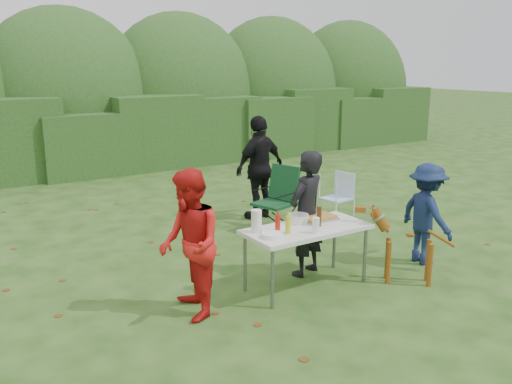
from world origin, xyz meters
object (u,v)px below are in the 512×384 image
lawn_chair (337,196)px  child (426,214)px  folding_table (307,231)px  paper_towel_roll (256,221)px  person_cook (306,214)px  mustard_bottle (288,225)px  camping_chair (275,200)px  person_black_puffy (260,168)px  dog (409,246)px  ketchup_bottle (278,224)px  person_red_jacket (190,245)px  beer_bottle (319,216)px

lawn_chair → child: bearing=72.0°
folding_table → paper_towel_roll: size_ratio=5.77×
child → lawn_chair: 2.22m
person_cook → mustard_bottle: person_cook is taller
child → camping_chair: 2.37m
person_black_puffy → child: bearing=91.3°
person_black_puffy → camping_chair: bearing=61.8°
dog → camping_chair: bearing=-42.7°
dog → camping_chair: camping_chair is taller
ketchup_bottle → person_cook: bearing=26.9°
dog → child: bearing=-110.9°
folding_table → person_cook: size_ratio=0.95×
child → person_red_jacket: bearing=93.5°
dog → paper_towel_roll: size_ratio=3.71×
folding_table → person_cook: 0.42m
folding_table → ketchup_bottle: bearing=-177.4°
person_red_jacket → paper_towel_roll: size_ratio=6.07×
person_red_jacket → mustard_bottle: size_ratio=7.89×
dog → beer_bottle: bearing=13.6°
ketchup_bottle → person_red_jacket: bearing=175.9°
folding_table → paper_towel_roll: (-0.60, 0.16, 0.18)m
person_cook → camping_chair: 1.78m
folding_table → person_cook: person_cook is taller
lawn_chair → person_red_jacket: bearing=18.6°
person_black_puffy → paper_towel_roll: bearing=44.3°
ketchup_bottle → folding_table: bearing=2.6°
person_cook → dog: bearing=115.6°
dog → person_black_puffy: bearing=-47.8°
child → mustard_bottle: 2.15m
folding_table → person_cook: (0.24, 0.32, 0.10)m
person_black_puffy → paper_towel_roll: size_ratio=6.75×
dog → paper_towel_roll: 1.91m
person_cook → child: (1.57, -0.55, -0.12)m
ketchup_bottle → child: bearing=-5.3°
lawn_chair → paper_towel_roll: size_ratio=3.08×
person_black_puffy → mustard_bottle: bearing=50.8°
mustard_bottle → paper_towel_roll: paper_towel_roll is taller
camping_chair → lawn_chair: bearing=163.5°
camping_chair → person_red_jacket: bearing=22.7°
child → camping_chair: (-0.91, 2.19, -0.15)m
person_black_puffy → paper_towel_roll: 3.10m
dog → mustard_bottle: bearing=23.2°
camping_chair → ketchup_bottle: (-1.34, -1.98, 0.33)m
folding_table → dog: (1.12, -0.58, -0.23)m
person_red_jacket → child: 3.31m
person_red_jacket → dog: person_red_jacket is taller
folding_table → dog: 1.28m
child → ketchup_bottle: bearing=93.1°
mustard_bottle → ketchup_bottle: bearing=154.6°
dog → lawn_chair: dog is taller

